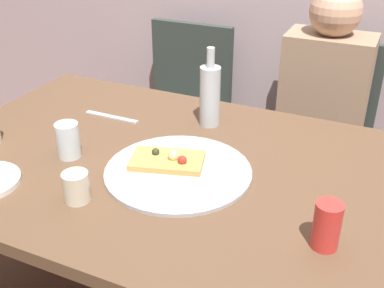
{
  "coord_description": "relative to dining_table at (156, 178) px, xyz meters",
  "views": [
    {
      "loc": [
        0.65,
        -1.13,
        1.51
      ],
      "look_at": [
        0.1,
        0.05,
        0.8
      ],
      "focal_mm": 44.56,
      "sensor_mm": 36.0,
      "label": 1
    }
  ],
  "objects": [
    {
      "name": "dining_table",
      "position": [
        0.0,
        0.0,
        0.0
      ],
      "size": [
        1.48,
        1.02,
        0.75
      ],
      "color": "brown",
      "rests_on": "ground_plane"
    },
    {
      "name": "wine_glass",
      "position": [
        -0.25,
        -0.1,
        0.13
      ],
      "size": [
        0.07,
        0.07,
        0.11
      ],
      "primitive_type": "cylinder",
      "color": "silver",
      "rests_on": "dining_table"
    },
    {
      "name": "pizza_tray",
      "position": [
        0.1,
        -0.05,
        0.08
      ],
      "size": [
        0.44,
        0.44,
        0.01
      ],
      "primitive_type": "cylinder",
      "color": "#ADADB2",
      "rests_on": "dining_table"
    },
    {
      "name": "wine_bottle",
      "position": [
        0.06,
        0.3,
        0.19
      ],
      "size": [
        0.07,
        0.07,
        0.28
      ],
      "color": "#B2BCC1",
      "rests_on": "dining_table"
    },
    {
      "name": "soda_can",
      "position": [
        0.57,
        -0.2,
        0.13
      ],
      "size": [
        0.07,
        0.07,
        0.12
      ],
      "primitive_type": "cylinder",
      "color": "red",
      "rests_on": "dining_table"
    },
    {
      "name": "tumbler_near",
      "position": [
        -0.09,
        -0.29,
        0.12
      ],
      "size": [
        0.07,
        0.07,
        0.09
      ],
      "primitive_type": "cylinder",
      "color": "beige",
      "rests_on": "dining_table"
    },
    {
      "name": "pizza_slice_last",
      "position": [
        0.06,
        -0.03,
        0.1
      ],
      "size": [
        0.25,
        0.19,
        0.05
      ],
      "color": "tan",
      "rests_on": "pizza_tray"
    },
    {
      "name": "guest_in_sweater",
      "position": [
        0.37,
        0.76,
        -0.03
      ],
      "size": [
        0.36,
        0.56,
        1.17
      ],
      "rotation": [
        0.0,
        0.0,
        3.14
      ],
      "color": "#937A60",
      "rests_on": "ground_plane"
    },
    {
      "name": "table_knife",
      "position": [
        -0.29,
        0.2,
        0.08
      ],
      "size": [
        0.22,
        0.02,
        0.01
      ],
      "primitive_type": "cube",
      "rotation": [
        0.0,
        0.0,
        6.28
      ],
      "color": "#B7B7BC",
      "rests_on": "dining_table"
    },
    {
      "name": "chair_left",
      "position": [
        -0.34,
        0.91,
        -0.16
      ],
      "size": [
        0.44,
        0.44,
        0.9
      ],
      "rotation": [
        0.0,
        0.0,
        3.14
      ],
      "color": "#2D3833",
      "rests_on": "ground_plane"
    },
    {
      "name": "chair_right",
      "position": [
        0.37,
        0.91,
        -0.16
      ],
      "size": [
        0.44,
        0.44,
        0.9
      ],
      "rotation": [
        0.0,
        0.0,
        3.14
      ],
      "color": "#2D3833",
      "rests_on": "ground_plane"
    }
  ]
}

